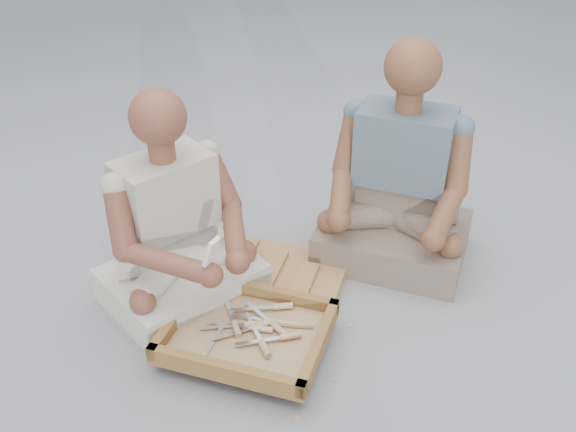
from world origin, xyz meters
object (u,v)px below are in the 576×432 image
Objects in this scene: companion at (398,190)px; carved_panel at (254,277)px; tool_tray at (247,333)px; craftsman at (176,235)px.

carved_panel is at bearing 39.59° from companion.
companion is at bearing 78.97° from tool_tray.
tool_tray is at bearing 92.30° from craftsman.
carved_panel is 0.37m from craftsman.
companion is at bearing 157.82° from craftsman.
tool_tray reaches higher than carved_panel.
tool_tray is (0.20, -0.30, 0.05)m from carved_panel.
carved_panel is 0.83× the size of craftsman.
tool_tray is at bearing -56.31° from carved_panel.
companion reaches higher than tool_tray.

